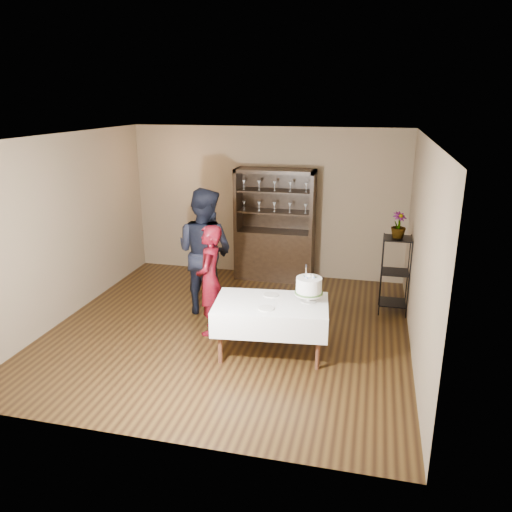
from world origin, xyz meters
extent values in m
plane|color=black|center=(0.00, 0.00, 0.00)|extent=(5.00, 5.00, 0.00)
plane|color=silver|center=(0.00, 0.00, 2.70)|extent=(5.00, 5.00, 0.00)
cube|color=#75604B|center=(0.00, 2.50, 1.35)|extent=(5.00, 0.02, 2.70)
cube|color=#75604B|center=(-2.50, 0.00, 1.35)|extent=(0.02, 5.00, 2.70)
cube|color=#75604B|center=(2.50, 0.00, 1.35)|extent=(0.02, 5.00, 2.70)
cube|color=black|center=(0.20, 2.24, 0.45)|extent=(1.40, 0.48, 0.90)
cube|color=black|center=(0.20, 2.46, 1.45)|extent=(1.40, 0.03, 1.10)
cube|color=black|center=(0.20, 2.24, 1.97)|extent=(1.40, 0.48, 0.06)
cube|color=black|center=(0.20, 2.24, 1.25)|extent=(1.28, 0.42, 0.02)
cube|color=black|center=(0.20, 2.24, 1.62)|extent=(1.28, 0.42, 0.02)
cylinder|color=black|center=(2.08, 1.00, 0.60)|extent=(0.02, 0.02, 1.20)
cylinder|color=black|center=(2.48, 1.00, 0.60)|extent=(0.02, 0.02, 1.20)
cylinder|color=black|center=(2.08, 1.40, 0.60)|extent=(0.02, 0.02, 1.20)
cylinder|color=black|center=(2.48, 1.40, 0.60)|extent=(0.02, 0.02, 1.20)
cube|color=black|center=(2.28, 1.20, 0.15)|extent=(0.40, 0.40, 0.02)
cube|color=black|center=(2.28, 1.20, 0.65)|extent=(0.40, 0.40, 0.01)
cube|color=black|center=(2.28, 1.20, 1.18)|extent=(0.40, 0.40, 0.02)
cube|color=white|center=(0.72, -0.53, 0.55)|extent=(1.52, 1.03, 0.33)
cylinder|color=#502C1D|center=(0.16, -0.93, 0.34)|extent=(0.06, 0.06, 0.67)
cylinder|color=#502C1D|center=(1.35, -0.79, 0.34)|extent=(0.06, 0.06, 0.67)
cylinder|color=#502C1D|center=(0.08, -0.27, 0.34)|extent=(0.06, 0.06, 0.67)
cylinder|color=#502C1D|center=(1.28, -0.14, 0.34)|extent=(0.06, 0.06, 0.67)
imported|color=#3D0512|center=(-0.24, -0.12, 0.78)|extent=(0.43, 0.60, 1.55)
imported|color=black|center=(-0.53, 0.56, 0.97)|extent=(1.11, 0.98, 1.93)
cylinder|color=silver|center=(1.17, -0.39, 0.72)|extent=(0.20, 0.20, 0.01)
cylinder|color=silver|center=(1.17, -0.39, 0.76)|extent=(0.05, 0.05, 0.10)
cylinder|color=silver|center=(1.17, -0.39, 0.82)|extent=(0.37, 0.37, 0.02)
cylinder|color=#426831|center=(1.17, -0.39, 0.84)|extent=(0.36, 0.36, 0.02)
cylinder|color=white|center=(1.17, -0.39, 0.93)|extent=(0.40, 0.40, 0.20)
sphere|color=#5C7FC5|center=(1.20, -0.39, 1.04)|extent=(0.02, 0.02, 0.02)
cube|color=silver|center=(1.13, -0.41, 1.10)|extent=(0.02, 0.02, 0.14)
cube|color=black|center=(1.13, -0.41, 1.19)|extent=(0.02, 0.02, 0.05)
cylinder|color=silver|center=(0.70, -0.74, 0.72)|extent=(0.26, 0.26, 0.01)
cylinder|color=silver|center=(0.67, -0.30, 0.72)|extent=(0.20, 0.20, 0.01)
imported|color=#426831|center=(2.27, 1.20, 1.38)|extent=(0.30, 0.30, 0.39)
camera|label=1|loc=(1.88, -6.23, 3.18)|focal=35.00mm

